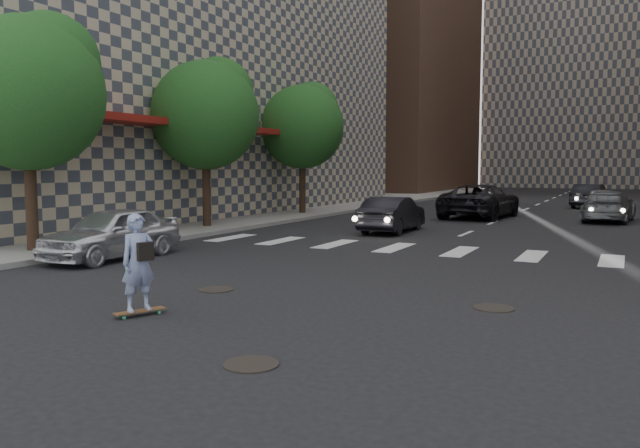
{
  "coord_description": "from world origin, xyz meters",
  "views": [
    {
      "loc": [
        5.32,
        -8.89,
        2.45
      ],
      "look_at": [
        -0.27,
        2.39,
        1.3
      ],
      "focal_mm": 35.0,
      "sensor_mm": 36.0,
      "label": 1
    }
  ],
  "objects_px": {
    "tree_a": "(32,87)",
    "traffic_car_c": "(480,201)",
    "traffic_car_b": "(609,206)",
    "skateboarder": "(139,263)",
    "silver_sedan": "(112,233)",
    "traffic_car_e": "(590,196)",
    "tree_c": "(304,123)",
    "tree_b": "(208,110)",
    "traffic_car_d": "(601,201)",
    "traffic_car_a": "(392,214)"
  },
  "relations": [
    {
      "from": "traffic_car_c",
      "to": "traffic_car_d",
      "type": "relative_size",
      "value": 1.44
    },
    {
      "from": "tree_a",
      "to": "skateboarder",
      "type": "bearing_deg",
      "value": -29.31
    },
    {
      "from": "skateboarder",
      "to": "silver_sedan",
      "type": "xyz_separation_m",
      "value": [
        -5.16,
        4.59,
        -0.19
      ]
    },
    {
      "from": "traffic_car_a",
      "to": "traffic_car_c",
      "type": "relative_size",
      "value": 0.7
    },
    {
      "from": "traffic_car_a",
      "to": "traffic_car_e",
      "type": "height_order",
      "value": "traffic_car_e"
    },
    {
      "from": "silver_sedan",
      "to": "traffic_car_e",
      "type": "height_order",
      "value": "traffic_car_e"
    },
    {
      "from": "tree_c",
      "to": "traffic_car_c",
      "type": "relative_size",
      "value": 1.13
    },
    {
      "from": "traffic_car_a",
      "to": "traffic_car_d",
      "type": "bearing_deg",
      "value": -118.85
    },
    {
      "from": "traffic_car_b",
      "to": "traffic_car_e",
      "type": "distance_m",
      "value": 10.04
    },
    {
      "from": "traffic_car_b",
      "to": "traffic_car_c",
      "type": "bearing_deg",
      "value": 9.35
    },
    {
      "from": "tree_b",
      "to": "traffic_car_e",
      "type": "bearing_deg",
      "value": 58.63
    },
    {
      "from": "tree_c",
      "to": "traffic_car_d",
      "type": "xyz_separation_m",
      "value": [
        13.53,
        7.16,
        -3.95
      ]
    },
    {
      "from": "tree_c",
      "to": "traffic_car_b",
      "type": "xyz_separation_m",
      "value": [
        13.99,
        2.86,
        -3.96
      ]
    },
    {
      "from": "tree_a",
      "to": "tree_b",
      "type": "xyz_separation_m",
      "value": [
        0.0,
        8.0,
        0.0
      ]
    },
    {
      "from": "tree_a",
      "to": "traffic_car_a",
      "type": "bearing_deg",
      "value": 56.21
    },
    {
      "from": "tree_a",
      "to": "traffic_car_b",
      "type": "bearing_deg",
      "value": 53.44
    },
    {
      "from": "traffic_car_c",
      "to": "traffic_car_e",
      "type": "height_order",
      "value": "traffic_car_c"
    },
    {
      "from": "skateboarder",
      "to": "tree_a",
      "type": "bearing_deg",
      "value": 174.54
    },
    {
      "from": "tree_a",
      "to": "traffic_car_c",
      "type": "xyz_separation_m",
      "value": [
        8.34,
        18.45,
        -3.83
      ]
    },
    {
      "from": "traffic_car_d",
      "to": "traffic_car_e",
      "type": "bearing_deg",
      "value": -84.43
    },
    {
      "from": "silver_sedan",
      "to": "traffic_car_d",
      "type": "distance_m",
      "value": 25.38
    },
    {
      "from": "traffic_car_e",
      "to": "tree_a",
      "type": "bearing_deg",
      "value": 73.39
    },
    {
      "from": "tree_c",
      "to": "traffic_car_d",
      "type": "relative_size",
      "value": 1.62
    },
    {
      "from": "tree_c",
      "to": "silver_sedan",
      "type": "relative_size",
      "value": 1.6
    },
    {
      "from": "tree_b",
      "to": "traffic_car_b",
      "type": "xyz_separation_m",
      "value": [
        13.99,
        10.86,
        -3.96
      ]
    },
    {
      "from": "skateboarder",
      "to": "traffic_car_c",
      "type": "relative_size",
      "value": 0.29
    },
    {
      "from": "tree_b",
      "to": "tree_c",
      "type": "xyz_separation_m",
      "value": [
        0.0,
        8.0,
        0.0
      ]
    },
    {
      "from": "tree_a",
      "to": "traffic_car_e",
      "type": "xyz_separation_m",
      "value": [
        12.7,
        28.82,
        -3.93
      ]
    },
    {
      "from": "skateboarder",
      "to": "silver_sedan",
      "type": "bearing_deg",
      "value": 162.16
    },
    {
      "from": "tree_c",
      "to": "traffic_car_b",
      "type": "relative_size",
      "value": 1.39
    },
    {
      "from": "tree_c",
      "to": "skateboarder",
      "type": "height_order",
      "value": "tree_c"
    },
    {
      "from": "traffic_car_e",
      "to": "tree_c",
      "type": "bearing_deg",
      "value": 52.44
    },
    {
      "from": "silver_sedan",
      "to": "traffic_car_b",
      "type": "bearing_deg",
      "value": 57.91
    },
    {
      "from": "skateboarder",
      "to": "traffic_car_a",
      "type": "xyz_separation_m",
      "value": [
        -0.79,
        14.46,
        -0.22
      ]
    },
    {
      "from": "tree_a",
      "to": "silver_sedan",
      "type": "bearing_deg",
      "value": 7.4
    },
    {
      "from": "traffic_car_e",
      "to": "traffic_car_d",
      "type": "bearing_deg",
      "value": 105.57
    },
    {
      "from": "tree_a",
      "to": "silver_sedan",
      "type": "distance_m",
      "value": 4.66
    },
    {
      "from": "tree_c",
      "to": "traffic_car_d",
      "type": "distance_m",
      "value": 15.81
    },
    {
      "from": "tree_c",
      "to": "traffic_car_e",
      "type": "xyz_separation_m",
      "value": [
        12.7,
        12.82,
        -3.93
      ]
    },
    {
      "from": "traffic_car_c",
      "to": "traffic_car_d",
      "type": "xyz_separation_m",
      "value": [
        5.19,
        4.71,
        -0.12
      ]
    },
    {
      "from": "tree_b",
      "to": "traffic_car_a",
      "type": "relative_size",
      "value": 1.62
    },
    {
      "from": "tree_c",
      "to": "traffic_car_a",
      "type": "bearing_deg",
      "value": -40.45
    },
    {
      "from": "tree_c",
      "to": "silver_sedan",
      "type": "xyz_separation_m",
      "value": [
        2.45,
        -15.68,
        -3.95
      ]
    },
    {
      "from": "tree_c",
      "to": "traffic_car_c",
      "type": "bearing_deg",
      "value": 16.35
    },
    {
      "from": "tree_b",
      "to": "traffic_car_e",
      "type": "relative_size",
      "value": 1.52
    },
    {
      "from": "tree_a",
      "to": "traffic_car_b",
      "type": "relative_size",
      "value": 1.39
    },
    {
      "from": "traffic_car_a",
      "to": "traffic_car_b",
      "type": "height_order",
      "value": "traffic_car_b"
    },
    {
      "from": "tree_b",
      "to": "traffic_car_d",
      "type": "relative_size",
      "value": 1.62
    },
    {
      "from": "tree_c",
      "to": "traffic_car_b",
      "type": "height_order",
      "value": "tree_c"
    },
    {
      "from": "tree_a",
      "to": "traffic_car_e",
      "type": "relative_size",
      "value": 1.52
    }
  ]
}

